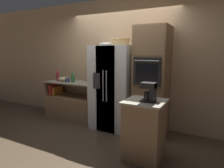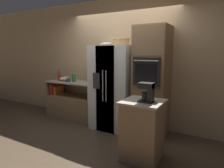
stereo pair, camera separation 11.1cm
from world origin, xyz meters
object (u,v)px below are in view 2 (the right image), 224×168
Objects in this scene: bottle_short at (74,77)px; coffee_maker at (148,92)px; mixing_bowl at (65,79)px; wicker_basket at (120,42)px; refrigerator at (114,87)px; mug at (68,80)px; bottle_tall at (59,75)px; fruit_bowl at (107,44)px; wall_oven at (152,82)px.

coffee_maker is (2.19, -0.97, 0.03)m from bottle_short.
wicker_basket is at bearing -1.33° from mixing_bowl.
refrigerator is 1.23m from mug.
mug is at bearing 158.61° from coffee_maker.
bottle_tall is at bearing 159.53° from coffee_maker.
coffee_maker is (1.30, -1.01, -0.73)m from fruit_bowl.
coffee_maker is at bearing -41.10° from refrigerator.
bottle_tall is at bearing 179.71° from fruit_bowl.
coffee_maker is (2.53, -1.01, 0.10)m from mixing_bowl.
refrigerator is at bearing -176.17° from wall_oven.
mug is at bearing -174.25° from fruit_bowl.
wicker_basket is at bearing 10.53° from refrigerator.
fruit_bowl is 0.99× the size of coffee_maker.
mug is at bearing -26.50° from mixing_bowl.
refrigerator is 6.43× the size of bottle_tall.
coffee_maker reaches higher than bottle_short.
wall_oven is 7.71× the size of bottle_tall.
bottle_short is 0.91× the size of coffee_maker.
refrigerator reaches higher than mug.
wicker_basket reaches higher than refrigerator.
bottle_tall reaches higher than mixing_bowl.
bottle_short is 1.94× the size of mug.
refrigerator is at bearing -0.86° from bottle_short.
fruit_bowl is at bearing 175.00° from wicker_basket.
wicker_basket is 1.57m from coffee_maker.
mixing_bowl is at bearing -0.29° from bottle_tall.
coffee_maker is (2.31, -0.91, 0.10)m from mug.
coffee_maker is at bearing -20.47° from bottle_tall.
refrigerator is 4.72× the size of wicker_basket.
wall_oven is 1.02m from wicker_basket.
bottle_tall is at bearing 174.86° from bottle_short.
fruit_bowl is at bearing -0.29° from mixing_bowl.
fruit_bowl is (-0.21, 0.06, 0.92)m from refrigerator.
mixing_bowl is (-1.58, 0.04, -0.87)m from wicker_basket.
refrigerator is at bearing 138.90° from coffee_maker.
coffee_maker is (1.09, -0.95, 0.19)m from refrigerator.
wall_oven reaches higher than refrigerator.
wall_oven is 2.44m from bottle_tall.
bottle_short is (-0.90, -0.04, -0.76)m from fruit_bowl.
wall_oven reaches higher than fruit_bowl.
bottle_short is at bearing 156.19° from coffee_maker.
mixing_bowl is at bearing 179.78° from wall_oven.
fruit_bowl is at bearing 2.57° from bottle_short.
mixing_bowl is (-1.23, 0.01, -0.83)m from fruit_bowl.
wall_oven is at bearing 3.83° from refrigerator.
mixing_bowl is (-1.44, 0.06, 0.09)m from refrigerator.
bottle_tall is at bearing 164.96° from mug.
mixing_bowl is at bearing 178.67° from wicker_basket.
wicker_basket is 1.36× the size of bottle_tall.
mixing_bowl reaches higher than mug.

